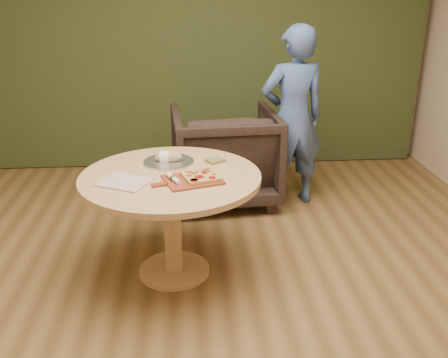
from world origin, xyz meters
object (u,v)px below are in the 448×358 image
at_px(cutlery_roll, 173,178).
at_px(serving_tray, 169,162).
at_px(pedestal_table, 171,194).
at_px(person_standing, 293,118).
at_px(bread_roll, 167,157).
at_px(flatbread_pizza, 201,176).
at_px(armchair, 225,151).
at_px(pizza_paddle, 191,180).

relative_size(cutlery_roll, serving_tray, 0.53).
bearing_deg(pedestal_table, person_standing, 47.94).
height_order(bread_roll, person_standing, person_standing).
bearing_deg(person_standing, serving_tray, 31.53).
height_order(flatbread_pizza, cutlery_roll, flatbread_pizza).
bearing_deg(armchair, bread_roll, 61.22).
xyz_separation_m(serving_tray, armchair, (0.47, 1.04, -0.28)).
bearing_deg(serving_tray, person_standing, 41.16).
bearing_deg(pizza_paddle, bread_roll, 96.89).
bearing_deg(armchair, pedestal_table, 66.34).
xyz_separation_m(cutlery_roll, bread_roll, (-0.05, 0.37, 0.01)).
xyz_separation_m(pizza_paddle, bread_roll, (-0.16, 0.36, 0.04)).
distance_m(pedestal_table, flatbread_pizza, 0.29).
bearing_deg(pedestal_table, armchair, 70.42).
xyz_separation_m(pedestal_table, person_standing, (1.05, 1.17, 0.20)).
distance_m(pizza_paddle, armchair, 1.46).
relative_size(cutlery_roll, person_standing, 0.12).
height_order(pizza_paddle, armchair, armchair).
bearing_deg(person_standing, cutlery_roll, 42.16).
bearing_deg(armchair, pizza_paddle, 73.16).
bearing_deg(flatbread_pizza, cutlery_roll, -171.05).
xyz_separation_m(pizza_paddle, armchair, (0.32, 1.40, -0.28)).
xyz_separation_m(pedestal_table, flatbread_pizza, (0.20, -0.11, 0.17)).
height_order(pedestal_table, cutlery_roll, cutlery_roll).
xyz_separation_m(pedestal_table, pizza_paddle, (0.14, -0.12, 0.15)).
bearing_deg(pizza_paddle, person_standing, 36.95).
xyz_separation_m(armchair, person_standing, (0.60, -0.11, 0.33)).
height_order(cutlery_roll, person_standing, person_standing).
height_order(pedestal_table, person_standing, person_standing).
distance_m(pedestal_table, bread_roll, 0.30).
distance_m(flatbread_pizza, person_standing, 1.54).
xyz_separation_m(flatbread_pizza, serving_tray, (-0.22, 0.34, -0.02)).
bearing_deg(cutlery_roll, person_standing, 25.48).
relative_size(flatbread_pizza, cutlery_roll, 1.47).
height_order(pedestal_table, serving_tray, serving_tray).
distance_m(pedestal_table, cutlery_roll, 0.22).
bearing_deg(bread_roll, pedestal_table, -83.53).
xyz_separation_m(bread_roll, person_standing, (1.08, 0.94, 0.02)).
relative_size(flatbread_pizza, bread_roll, 1.43).
bearing_deg(person_standing, pizza_paddle, 45.02).
bearing_deg(bread_roll, armchair, 65.31).
distance_m(pizza_paddle, flatbread_pizza, 0.07).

